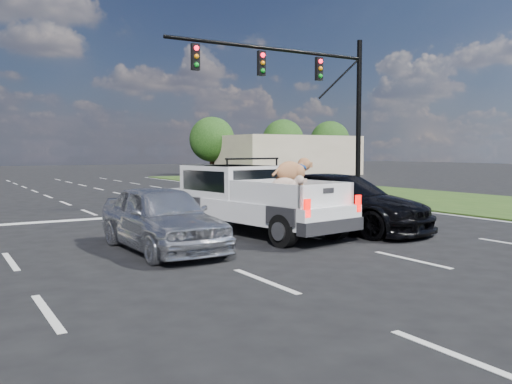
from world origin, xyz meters
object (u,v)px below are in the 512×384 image
black_coupe (341,202)px  silver_sedan (162,217)px  pickup_truck (254,198)px  traffic_signal (315,90)px

black_coupe → silver_sedan: bearing=171.2°
pickup_truck → silver_sedan: size_ratio=1.31×
pickup_truck → black_coupe: pickup_truck is taller
pickup_truck → black_coupe: 2.51m
traffic_signal → pickup_truck: 9.32m
silver_sedan → traffic_signal: bearing=35.1°
silver_sedan → black_coupe: black_coupe is taller
traffic_signal → pickup_truck: bearing=-137.9°
traffic_signal → black_coupe: 8.55m
pickup_truck → traffic_signal: bearing=33.1°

